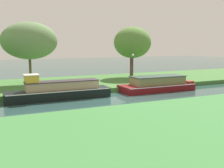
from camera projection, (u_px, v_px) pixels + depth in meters
ground_plane at (119, 97)px, 21.13m from camera, size 120.00×120.00×0.00m
riverbank_far at (90, 83)px, 27.39m from camera, size 72.00×10.00×0.40m
riverbank_near at (199, 126)px, 13.00m from camera, size 72.00×10.00×0.40m
black_barge at (59, 91)px, 20.23m from camera, size 7.98×1.67×2.02m
maroon_narrowboat at (158, 84)px, 23.96m from camera, size 6.98×2.36×1.36m
willow_tree_centre at (30, 41)px, 24.65m from camera, size 5.22×3.56×5.87m
willow_tree_right at (132, 43)px, 30.21m from camera, size 4.27×4.29×5.79m
lamp_post at (133, 65)px, 25.64m from camera, size 0.24×0.24×2.88m
mooring_post_near at (76, 86)px, 22.25m from camera, size 0.12×0.12×0.68m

